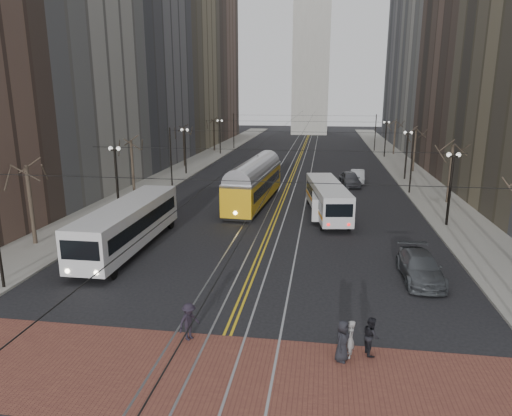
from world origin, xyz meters
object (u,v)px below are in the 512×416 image
(streetcar, at_px, (254,186))
(sedan_silver, at_px, (357,176))
(pedestrian_b, at_px, (350,339))
(pedestrian_d, at_px, (189,321))
(pedestrian_c, at_px, (371,336))
(cargo_van, at_px, (323,206))
(sedan_grey, at_px, (350,179))
(sedan_parked, at_px, (420,267))
(rear_bus, at_px, (327,200))
(transit_bus, at_px, (129,227))
(pedestrian_a, at_px, (342,341))

(streetcar, relative_size, sedan_silver, 3.14)
(pedestrian_b, bearing_deg, pedestrian_d, -84.43)
(sedan_silver, xyz_separation_m, pedestrian_c, (-1.88, -37.12, 0.06))
(cargo_van, bearing_deg, sedan_grey, 77.07)
(streetcar, relative_size, sedan_parked, 2.74)
(rear_bus, bearing_deg, sedan_silver, 68.39)
(rear_bus, relative_size, sedan_grey, 2.26)
(transit_bus, distance_m, sedan_parked, 18.55)
(cargo_van, height_order, pedestrian_d, cargo_van)
(rear_bus, bearing_deg, sedan_parked, -77.30)
(rear_bus, relative_size, pedestrian_d, 6.55)
(pedestrian_a, bearing_deg, pedestrian_c, -36.77)
(sedan_grey, height_order, sedan_parked, sedan_grey)
(pedestrian_b, height_order, pedestrian_c, pedestrian_c)
(transit_bus, bearing_deg, sedan_grey, 56.74)
(sedan_silver, xyz_separation_m, pedestrian_d, (-9.45, -37.12, 0.10))
(pedestrian_a, height_order, pedestrian_c, pedestrian_a)
(cargo_van, height_order, sedan_silver, cargo_van)
(sedan_silver, bearing_deg, pedestrian_d, -101.17)
(pedestrian_d, bearing_deg, sedan_grey, 19.01)
(cargo_van, height_order, pedestrian_b, cargo_van)
(sedan_grey, bearing_deg, rear_bus, -108.19)
(sedan_parked, distance_m, pedestrian_d, 13.75)
(transit_bus, relative_size, sedan_parked, 2.43)
(streetcar, relative_size, sedan_grey, 2.95)
(sedan_grey, bearing_deg, pedestrian_a, -100.68)
(transit_bus, bearing_deg, pedestrian_d, -55.71)
(cargo_van, xyz_separation_m, sedan_grey, (2.94, 14.46, -0.25))
(sedan_silver, bearing_deg, sedan_parked, -83.76)
(sedan_grey, xyz_separation_m, sedan_parked, (2.56, -26.73, -0.07))
(rear_bus, height_order, pedestrian_b, rear_bus)
(pedestrian_b, relative_size, pedestrian_d, 0.95)
(sedan_grey, xyz_separation_m, pedestrian_a, (-2.07, -35.58, 0.05))
(sedan_grey, distance_m, pedestrian_c, 34.94)
(transit_bus, xyz_separation_m, cargo_van, (12.87, 9.77, -0.50))
(cargo_van, bearing_deg, streetcar, 144.39)
(cargo_van, relative_size, pedestrian_b, 3.08)
(sedan_silver, distance_m, pedestrian_c, 37.17)
(sedan_grey, height_order, pedestrian_b, sedan_grey)
(sedan_silver, bearing_deg, sedan_grey, -110.79)
(sedan_grey, relative_size, sedan_silver, 1.07)
(rear_bus, relative_size, cargo_van, 2.25)
(transit_bus, bearing_deg, streetcar, 65.69)
(transit_bus, relative_size, pedestrian_c, 7.90)
(pedestrian_a, bearing_deg, cargo_van, 26.28)
(pedestrian_b, relative_size, pedestrian_c, 0.99)
(cargo_van, distance_m, pedestrian_a, 21.14)
(sedan_grey, bearing_deg, pedestrian_b, -100.20)
(transit_bus, distance_m, streetcar, 15.55)
(streetcar, distance_m, pedestrian_c, 26.32)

